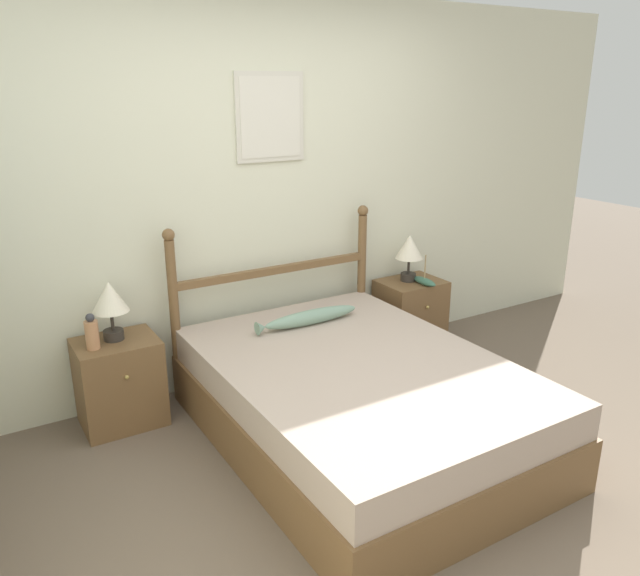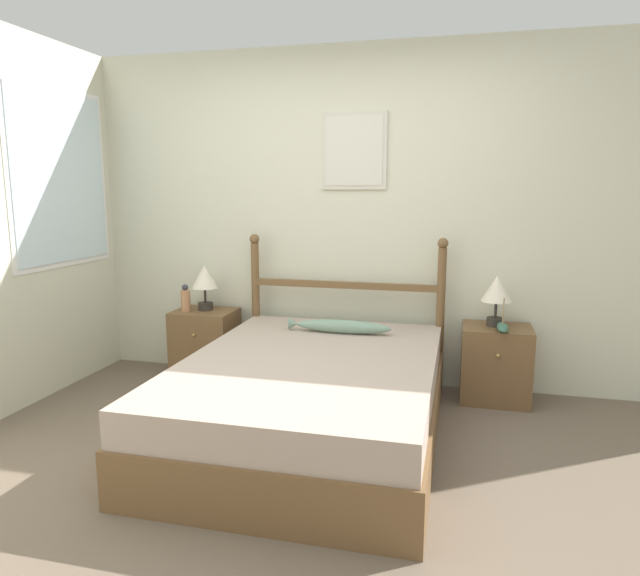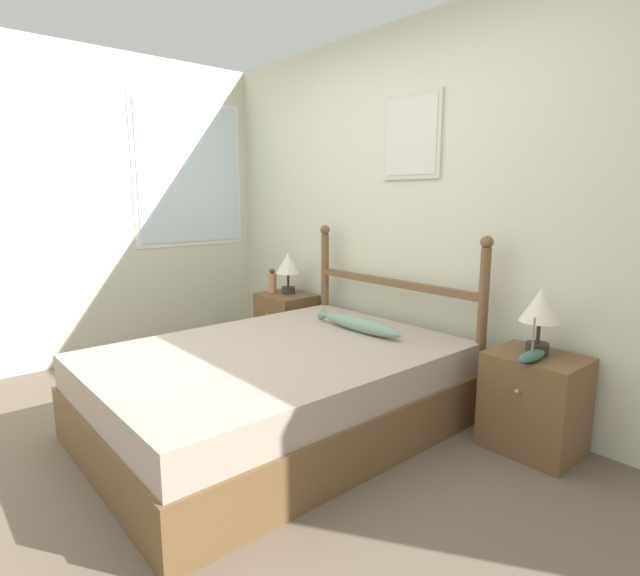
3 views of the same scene
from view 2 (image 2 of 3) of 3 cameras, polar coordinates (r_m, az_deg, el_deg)
name	(u,v)px [view 2 (image 2 of 3)]	position (r m, az deg, el deg)	size (l,w,h in m)	color
ground_plane	(292,484)	(3.10, -2.80, -18.97)	(16.00, 16.00, 0.00)	brown
wall_back	(356,218)	(4.41, 3.60, 7.04)	(6.40, 0.08, 2.55)	beige
bed	(311,398)	(3.51, -0.94, -10.98)	(1.50, 2.08, 0.50)	brown
headboard	(345,302)	(4.35, 2.47, -1.44)	(1.51, 0.08, 1.15)	brown
nightstand_left	(205,343)	(4.69, -11.38, -5.45)	(0.47, 0.40, 0.54)	brown
nightstand_right	(495,364)	(4.27, 17.14, -7.25)	(0.47, 0.40, 0.54)	brown
table_lamp_left	(205,280)	(4.61, -11.46, 0.83)	(0.21, 0.21, 0.36)	#2D2823
table_lamp_right	(497,292)	(4.17, 17.25, -0.36)	(0.21, 0.21, 0.36)	#2D2823
bottle	(186,299)	(4.62, -13.30, -1.09)	(0.08, 0.08, 0.21)	tan
model_boat	(502,327)	(4.08, 17.79, -3.74)	(0.07, 0.24, 0.23)	#386651
fish_pillow	(340,326)	(4.00, 2.02, -3.86)	(0.73, 0.11, 0.09)	gray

